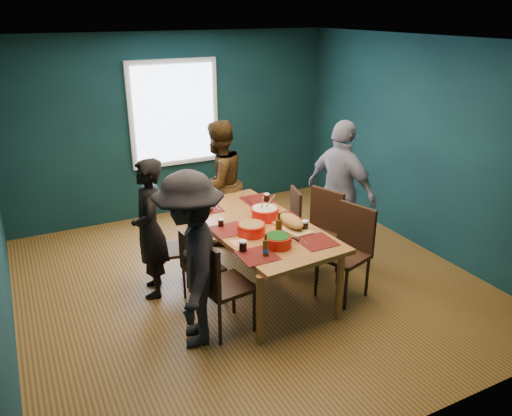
# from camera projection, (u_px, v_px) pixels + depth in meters

# --- Properties ---
(room) EXTENTS (5.01, 5.01, 2.71)m
(room) POSITION_uv_depth(u_px,v_px,m) (237.00, 164.00, 5.57)
(room) COLOR olive
(room) RESTS_ON ground
(dining_table) EXTENTS (1.19, 2.14, 0.78)m
(dining_table) POSITION_uv_depth(u_px,v_px,m) (257.00, 230.00, 5.51)
(dining_table) COLOR #A05E30
(dining_table) RESTS_ON floor
(chair_left_far) EXTENTS (0.45, 0.45, 0.87)m
(chair_left_far) POSITION_uv_depth(u_px,v_px,m) (161.00, 245.00, 5.64)
(chair_left_far) COLOR black
(chair_left_far) RESTS_ON floor
(chair_left_mid) EXTENTS (0.42, 0.42, 0.82)m
(chair_left_mid) POSITION_uv_depth(u_px,v_px,m) (197.00, 263.00, 5.29)
(chair_left_mid) COLOR black
(chair_left_mid) RESTS_ON floor
(chair_left_near) EXTENTS (0.50, 0.50, 1.00)m
(chair_left_near) POSITION_uv_depth(u_px,v_px,m) (218.00, 280.00, 4.76)
(chair_left_near) COLOR black
(chair_left_near) RESTS_ON floor
(chair_right_far) EXTENTS (0.48, 0.48, 0.87)m
(chair_right_far) POSITION_uv_depth(u_px,v_px,m) (288.00, 217.00, 6.37)
(chair_right_far) COLOR black
(chair_right_far) RESTS_ON floor
(chair_right_mid) EXTENTS (0.59, 0.59, 1.02)m
(chair_right_mid) POSITION_uv_depth(u_px,v_px,m) (320.00, 226.00, 5.92)
(chair_right_mid) COLOR black
(chair_right_mid) RESTS_ON floor
(chair_right_near) EXTENTS (0.58, 0.58, 1.03)m
(chair_right_near) POSITION_uv_depth(u_px,v_px,m) (349.00, 245.00, 5.43)
(chair_right_near) COLOR black
(chair_right_near) RESTS_ON floor
(person_far_left) EXTENTS (0.50, 0.64, 1.56)m
(person_far_left) POSITION_uv_depth(u_px,v_px,m) (150.00, 229.00, 5.37)
(person_far_left) COLOR black
(person_far_left) RESTS_ON floor
(person_back) EXTENTS (0.98, 0.88, 1.68)m
(person_back) POSITION_uv_depth(u_px,v_px,m) (219.00, 184.00, 6.59)
(person_back) COLOR black
(person_back) RESTS_ON floor
(person_right) EXTENTS (0.66, 1.11, 1.78)m
(person_right) POSITION_uv_depth(u_px,v_px,m) (341.00, 192.00, 6.14)
(person_right) COLOR white
(person_right) RESTS_ON floor
(person_near_left) EXTENTS (0.95, 1.24, 1.70)m
(person_near_left) POSITION_uv_depth(u_px,v_px,m) (191.00, 261.00, 4.55)
(person_near_left) COLOR black
(person_near_left) RESTS_ON floor
(bowl_salad) EXTENTS (0.30, 0.30, 0.12)m
(bowl_salad) POSITION_uv_depth(u_px,v_px,m) (251.00, 229.00, 5.22)
(bowl_salad) COLOR red
(bowl_salad) RESTS_ON dining_table
(bowl_dumpling) EXTENTS (0.32, 0.32, 0.30)m
(bowl_dumpling) POSITION_uv_depth(u_px,v_px,m) (265.00, 213.00, 5.61)
(bowl_dumpling) COLOR red
(bowl_dumpling) RESTS_ON dining_table
(bowl_herbs) EXTENTS (0.28, 0.28, 0.12)m
(bowl_herbs) POSITION_uv_depth(u_px,v_px,m) (278.00, 240.00, 4.96)
(bowl_herbs) COLOR red
(bowl_herbs) RESTS_ON dining_table
(cutting_board) EXTENTS (0.31, 0.63, 0.14)m
(cutting_board) POSITION_uv_depth(u_px,v_px,m) (291.00, 222.00, 5.38)
(cutting_board) COLOR #DEC477
(cutting_board) RESTS_ON dining_table
(small_bowl) EXTENTS (0.14, 0.14, 0.06)m
(small_bowl) POSITION_uv_depth(u_px,v_px,m) (207.00, 209.00, 5.83)
(small_bowl) COLOR black
(small_bowl) RESTS_ON dining_table
(beer_bottle_a) EXTENTS (0.06, 0.06, 0.23)m
(beer_bottle_a) POSITION_uv_depth(u_px,v_px,m) (266.00, 248.00, 4.76)
(beer_bottle_a) COLOR #4B2F0D
(beer_bottle_a) RESTS_ON dining_table
(beer_bottle_b) EXTENTS (0.07, 0.07, 0.27)m
(beer_bottle_b) POSITION_uv_depth(u_px,v_px,m) (279.00, 228.00, 5.14)
(beer_bottle_b) COLOR #4B2F0D
(beer_bottle_b) RESTS_ON dining_table
(cola_glass_a) EXTENTS (0.08, 0.08, 0.11)m
(cola_glass_a) POSITION_uv_depth(u_px,v_px,m) (243.00, 246.00, 4.86)
(cola_glass_a) COLOR black
(cola_glass_a) RESTS_ON dining_table
(cola_glass_b) EXTENTS (0.08, 0.08, 0.11)m
(cola_glass_b) POSITION_uv_depth(u_px,v_px,m) (305.00, 225.00, 5.32)
(cola_glass_b) COLOR black
(cola_glass_b) RESTS_ON dining_table
(cola_glass_c) EXTENTS (0.07, 0.07, 0.10)m
(cola_glass_c) POSITION_uv_depth(u_px,v_px,m) (267.00, 197.00, 6.12)
(cola_glass_c) COLOR black
(cola_glass_c) RESTS_ON dining_table
(cola_glass_d) EXTENTS (0.06, 0.06, 0.09)m
(cola_glass_d) POSITION_uv_depth(u_px,v_px,m) (221.00, 222.00, 5.41)
(cola_glass_d) COLOR black
(cola_glass_d) RESTS_ON dining_table
(napkin_a) EXTENTS (0.19, 0.19, 0.00)m
(napkin_a) POSITION_uv_depth(u_px,v_px,m) (289.00, 218.00, 5.65)
(napkin_a) COLOR #F28666
(napkin_a) RESTS_ON dining_table
(napkin_b) EXTENTS (0.17, 0.17, 0.00)m
(napkin_b) POSITION_uv_depth(u_px,v_px,m) (239.00, 243.00, 5.05)
(napkin_b) COLOR #F28666
(napkin_b) RESTS_ON dining_table
(napkin_c) EXTENTS (0.17, 0.17, 0.00)m
(napkin_c) POSITION_uv_depth(u_px,v_px,m) (317.00, 241.00, 5.10)
(napkin_c) COLOR #F28666
(napkin_c) RESTS_ON dining_table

